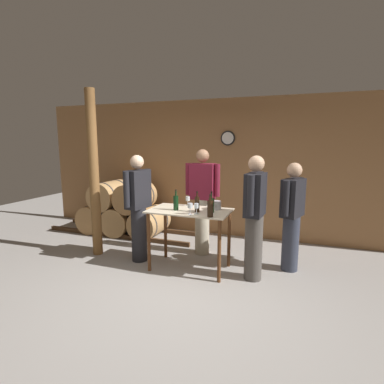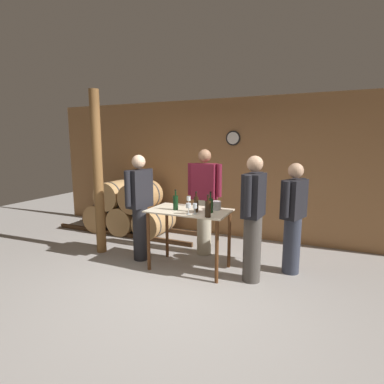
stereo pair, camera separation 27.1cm
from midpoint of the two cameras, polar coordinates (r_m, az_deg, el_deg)
name	(u,v)px [view 2 (the right image)]	position (r m, az deg, el deg)	size (l,w,h in m)	color
ground_plane	(175,290)	(4.02, -1.15, -18.20)	(14.00, 14.00, 0.00)	#9E9993
back_wall	(233,169)	(5.96, 9.11, 4.39)	(8.40, 0.08, 2.70)	#996B42
barrel_rack	(129,210)	(6.35, -10.72, -3.34)	(3.17, 0.80, 1.08)	#4C331E
tasting_table	(189,221)	(4.39, 1.24, -5.60)	(1.18, 0.68, 0.90)	beige
wooden_post	(98,174)	(5.16, -16.06, 3.35)	(0.16, 0.16, 2.70)	brown
wine_bottle_far_left	(176,202)	(4.33, -1.36, -1.96)	(0.07, 0.07, 0.30)	black
wine_bottle_left	(196,204)	(4.20, 2.65, -2.27)	(0.07, 0.07, 0.29)	black
wine_bottle_center	(210,205)	(4.18, 5.38, -2.48)	(0.08, 0.08, 0.30)	#193819
wine_bottle_right	(208,209)	(3.93, 5.01, -3.16)	(0.08, 0.08, 0.30)	black
wine_glass_near_left	(189,199)	(4.63, 1.02, -1.34)	(0.06, 0.06, 0.14)	silver
wine_glass_near_center	(188,206)	(4.06, 1.22, -2.67)	(0.07, 0.07, 0.16)	silver
wine_glass_near_right	(195,206)	(4.09, 2.45, -2.77)	(0.06, 0.06, 0.15)	silver
ice_bucket	(216,205)	(4.39, 6.34, -2.57)	(0.15, 0.15, 0.12)	silver
person_host	(253,216)	(4.07, 13.45, -4.57)	(0.25, 0.59, 1.70)	#4C4742
person_visitor_with_scarf	(204,200)	(4.94, 3.93, -1.46)	(0.59, 0.24, 1.76)	#B7AD93
person_visitor_bearded	(140,205)	(4.75, -8.31, -2.54)	(0.29, 0.58, 1.68)	#232328
person_visitor_near_door	(293,216)	(4.51, 20.37, -4.38)	(0.34, 0.56, 1.59)	#333847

